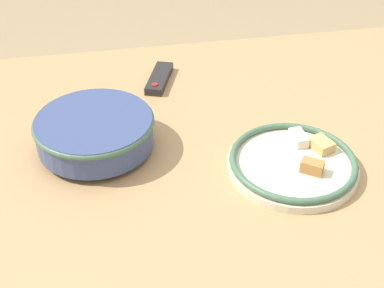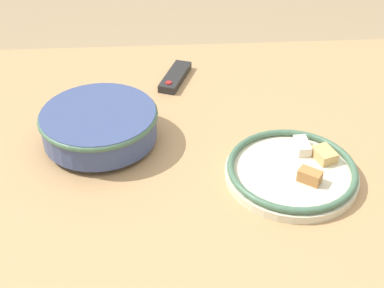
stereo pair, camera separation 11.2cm
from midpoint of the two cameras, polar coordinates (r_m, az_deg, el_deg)
dining_table at (r=1.24m, az=6.26°, el=-2.85°), size 1.51×1.01×0.74m
noodle_bowl at (r=1.18m, az=-7.18°, el=1.99°), size 0.26×0.26×0.08m
food_plate at (r=1.12m, az=13.51°, el=-2.93°), size 0.27×0.27×0.04m
tv_remote at (r=1.42m, az=0.47°, el=7.10°), size 0.09×0.16×0.02m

